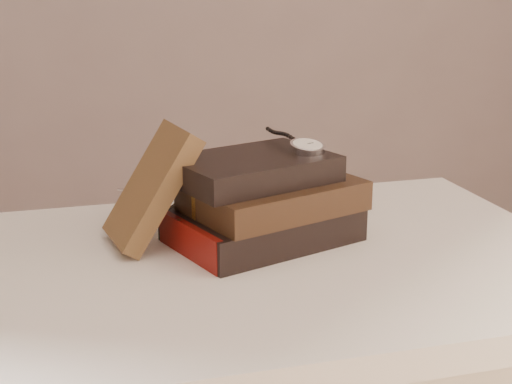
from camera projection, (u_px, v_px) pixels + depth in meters
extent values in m
cube|color=white|center=(226.00, 273.00, 1.02)|extent=(1.00, 0.60, 0.04)
cube|color=white|center=(226.00, 312.00, 1.04)|extent=(0.88, 0.49, 0.08)
cylinder|color=white|center=(418.00, 375.00, 1.47)|extent=(0.05, 0.05, 0.71)
cube|color=black|center=(263.00, 225.00, 1.08)|extent=(0.30, 0.25, 0.05)
cube|color=beige|center=(264.00, 224.00, 1.08)|extent=(0.28, 0.23, 0.04)
cube|color=gold|center=(180.00, 236.00, 1.04)|extent=(0.01, 0.01, 0.05)
cube|color=#6C0E09|center=(190.00, 241.00, 1.02)|extent=(0.06, 0.16, 0.05)
cube|color=black|center=(273.00, 196.00, 1.07)|extent=(0.28, 0.23, 0.04)
cube|color=beige|center=(275.00, 195.00, 1.07)|extent=(0.27, 0.22, 0.03)
cube|color=gold|center=(195.00, 205.00, 1.03)|extent=(0.01, 0.01, 0.04)
cube|color=black|center=(252.00, 169.00, 1.06)|extent=(0.26, 0.22, 0.04)
cube|color=beige|center=(254.00, 168.00, 1.06)|extent=(0.25, 0.20, 0.03)
cube|color=gold|center=(179.00, 176.00, 1.02)|extent=(0.01, 0.01, 0.04)
cube|color=#48311B|center=(152.00, 187.00, 1.05)|extent=(0.14, 0.13, 0.17)
cylinder|color=silver|center=(308.00, 148.00, 1.07)|extent=(0.07, 0.07, 0.02)
cylinder|color=white|center=(308.00, 144.00, 1.07)|extent=(0.05, 0.05, 0.01)
torus|color=silver|center=(308.00, 145.00, 1.07)|extent=(0.06, 0.06, 0.01)
cylinder|color=silver|center=(295.00, 144.00, 1.10)|extent=(0.01, 0.01, 0.01)
cube|color=black|center=(305.00, 143.00, 1.08)|extent=(0.01, 0.01, 0.00)
cube|color=black|center=(310.00, 143.00, 1.08)|extent=(0.01, 0.00, 0.00)
sphere|color=black|center=(293.00, 139.00, 1.10)|extent=(0.01, 0.01, 0.01)
sphere|color=black|center=(291.00, 137.00, 1.11)|extent=(0.01, 0.01, 0.01)
sphere|color=black|center=(288.00, 135.00, 1.12)|extent=(0.01, 0.01, 0.01)
sphere|color=black|center=(285.00, 134.00, 1.13)|extent=(0.01, 0.01, 0.01)
sphere|color=black|center=(283.00, 134.00, 1.13)|extent=(0.01, 0.01, 0.01)
sphere|color=black|center=(280.00, 133.00, 1.14)|extent=(0.01, 0.01, 0.01)
sphere|color=black|center=(278.00, 133.00, 1.15)|extent=(0.01, 0.01, 0.01)
sphere|color=black|center=(275.00, 132.00, 1.16)|extent=(0.01, 0.01, 0.01)
sphere|color=black|center=(273.00, 132.00, 1.16)|extent=(0.01, 0.01, 0.01)
sphere|color=black|center=(270.00, 130.00, 1.17)|extent=(0.01, 0.01, 0.01)
sphere|color=black|center=(268.00, 129.00, 1.18)|extent=(0.01, 0.01, 0.01)
torus|color=silver|center=(165.00, 193.00, 1.07)|extent=(0.05, 0.03, 0.05)
torus|color=silver|center=(198.00, 187.00, 1.10)|extent=(0.05, 0.03, 0.05)
cylinder|color=silver|center=(182.00, 188.00, 1.08)|extent=(0.02, 0.01, 0.00)
cylinder|color=silver|center=(133.00, 190.00, 1.10)|extent=(0.04, 0.11, 0.03)
cylinder|color=silver|center=(192.00, 180.00, 1.16)|extent=(0.04, 0.11, 0.03)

